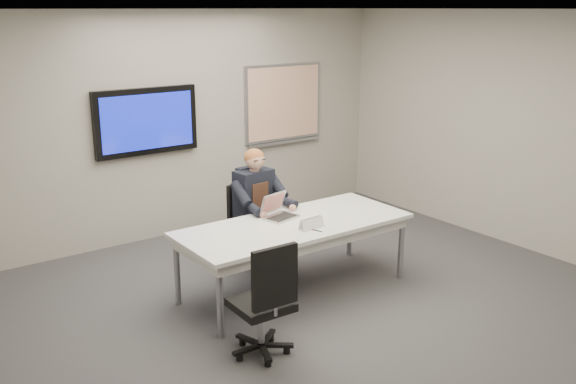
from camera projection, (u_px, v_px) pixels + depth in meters
floor at (335, 315)px, 6.10m from camera, size 6.00×6.00×0.02m
ceiling at (342, 9)px, 5.33m from camera, size 6.00×6.00×0.02m
wall_back at (182, 125)px, 8.04m from camera, size 6.00×0.02×2.80m
wall_right at (535, 134)px, 7.42m from camera, size 0.02×6.00×2.80m
conference_table at (294, 231)px, 6.45m from camera, size 2.39×1.02×0.73m
tv_display at (146, 121)px, 7.68m from camera, size 1.30×0.09×0.80m
whiteboard at (283, 104)px, 8.86m from camera, size 1.25×0.08×1.10m
office_chair_far at (250, 240)px, 7.23m from camera, size 0.57×0.57×0.94m
office_chair_near at (264, 321)px, 5.31m from camera, size 0.50×0.50×1.02m
seated_person at (263, 224)px, 6.98m from camera, size 0.44×0.75×1.36m
laptop at (278, 211)px, 6.60m from camera, size 0.38×0.38×0.24m
name_tent at (311, 223)px, 6.27m from camera, size 0.28×0.10×0.11m
pen at (316, 230)px, 6.20m from camera, size 0.05×0.12×0.01m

